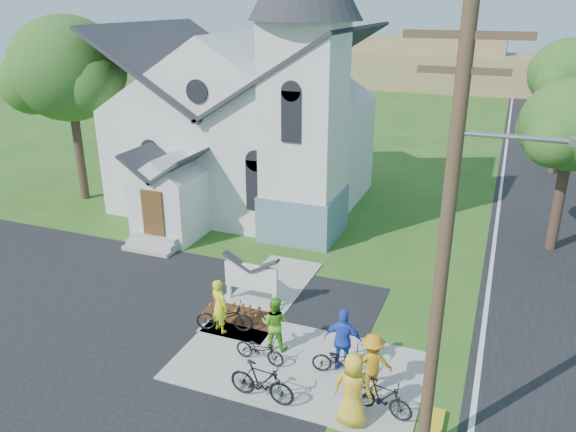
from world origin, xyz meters
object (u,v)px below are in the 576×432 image
at_px(bike_3, 382,398).
at_px(cyclist_1, 274,323).
at_px(cyclist_0, 219,306).
at_px(bike_1, 262,382).
at_px(cyclist_3, 372,363).
at_px(cyclist_2, 343,340).
at_px(bike_2, 260,349).
at_px(cyclist_4, 353,390).
at_px(utility_pole, 449,239).
at_px(bike_4, 341,360).
at_px(bike_0, 225,317).
at_px(church_sign, 251,278).

bearing_deg(bike_3, cyclist_1, 76.15).
relative_size(cyclist_0, bike_1, 0.97).
height_order(cyclist_3, bike_3, cyclist_3).
bearing_deg(cyclist_2, bike_2, 9.34).
height_order(cyclist_0, cyclist_4, cyclist_4).
bearing_deg(utility_pole, cyclist_2, 139.01).
relative_size(utility_pole, bike_4, 6.17).
distance_m(bike_0, bike_1, 3.52).
bearing_deg(bike_3, utility_pole, -116.15).
bearing_deg(church_sign, cyclist_4, -42.81).
bearing_deg(bike_3, bike_4, 60.34).
distance_m(church_sign, utility_pole, 9.18).
bearing_deg(utility_pole, cyclist_0, 157.55).
xyz_separation_m(bike_0, cyclist_1, (1.82, -0.30, 0.36)).
bearing_deg(utility_pole, bike_2, 160.24).
xyz_separation_m(cyclist_0, bike_3, (5.54, -1.88, -0.41)).
height_order(bike_2, cyclist_4, cyclist_4).
xyz_separation_m(cyclist_0, bike_1, (2.54, -2.49, -0.34)).
bearing_deg(church_sign, utility_pole, -35.60).
relative_size(cyclist_3, cyclist_4, 0.87).
xyz_separation_m(cyclist_2, bike_3, (1.42, -1.38, -0.46)).
distance_m(cyclist_1, cyclist_3, 3.25).
xyz_separation_m(church_sign, bike_2, (1.62, -2.92, -0.58)).
bearing_deg(bike_0, cyclist_0, 101.06).
relative_size(bike_0, bike_4, 1.11).
distance_m(bike_1, bike_2, 1.65).
bearing_deg(bike_3, cyclist_0, 82.02).
bearing_deg(utility_pole, bike_4, 141.18).
xyz_separation_m(bike_2, bike_3, (3.72, -0.86, 0.08)).
xyz_separation_m(bike_3, bike_4, (-1.41, 1.20, -0.06)).
height_order(church_sign, bike_0, church_sign).
height_order(cyclist_2, bike_3, cyclist_2).
relative_size(cyclist_1, cyclist_2, 0.88).
bearing_deg(church_sign, bike_3, -35.30).
bearing_deg(cyclist_2, cyclist_4, 108.84).
distance_m(cyclist_2, bike_2, 2.42).
xyz_separation_m(utility_pole, cyclist_4, (-1.83, 0.32, -4.37)).
relative_size(cyclist_1, cyclist_4, 0.85).
xyz_separation_m(bike_2, bike_4, (2.31, 0.34, 0.02)).
bearing_deg(cyclist_1, bike_3, 149.33).
bearing_deg(utility_pole, church_sign, 144.40).
xyz_separation_m(cyclist_1, bike_3, (3.60, -1.65, -0.35)).
bearing_deg(cyclist_0, church_sign, -71.98).
xyz_separation_m(church_sign, cyclist_0, (-0.20, -1.91, -0.09)).
bearing_deg(cyclist_2, bike_1, 48.18).
bearing_deg(cyclist_2, bike_0, -11.44).
height_order(church_sign, bike_4, church_sign).
xyz_separation_m(bike_1, cyclist_4, (2.39, 0.02, 0.43)).
relative_size(cyclist_0, cyclist_4, 0.91).
bearing_deg(bike_2, bike_3, -98.47).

